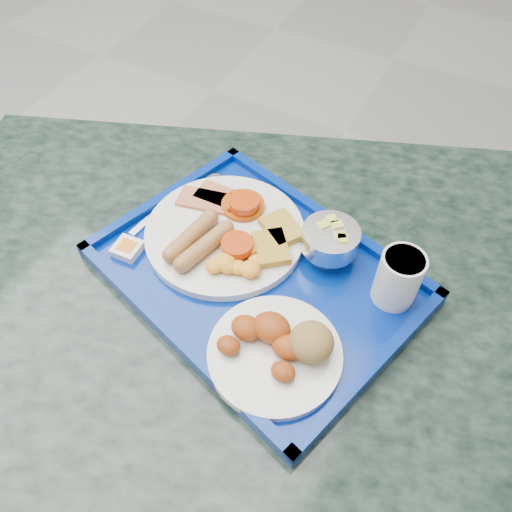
{
  "coord_description": "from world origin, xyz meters",
  "views": [
    {
      "loc": [
        1.15,
        -0.41,
        1.33
      ],
      "look_at": [
        0.94,
        -0.01,
        0.77
      ],
      "focal_mm": 35.0,
      "sensor_mm": 36.0,
      "label": 1
    }
  ],
  "objects_px": {
    "juice_cup": "(399,277)",
    "table": "(256,347)",
    "main_plate": "(228,234)",
    "fruit_bowl": "(330,239)",
    "tray": "(256,275)",
    "bread_plate": "(280,347)"
  },
  "relations": [
    {
      "from": "juice_cup",
      "to": "table",
      "type": "bearing_deg",
      "value": -158.81
    },
    {
      "from": "table",
      "to": "main_plate",
      "type": "xyz_separation_m",
      "value": [
        -0.08,
        0.06,
        0.21
      ]
    },
    {
      "from": "main_plate",
      "to": "juice_cup",
      "type": "relative_size",
      "value": 2.95
    },
    {
      "from": "table",
      "to": "fruit_bowl",
      "type": "height_order",
      "value": "fruit_bowl"
    },
    {
      "from": "table",
      "to": "tray",
      "type": "distance_m",
      "value": 0.19
    },
    {
      "from": "tray",
      "to": "fruit_bowl",
      "type": "xyz_separation_m",
      "value": [
        0.08,
        0.08,
        0.05
      ]
    },
    {
      "from": "juice_cup",
      "to": "main_plate",
      "type": "bearing_deg",
      "value": -176.46
    },
    {
      "from": "bread_plate",
      "to": "tray",
      "type": "bearing_deg",
      "value": 130.8
    },
    {
      "from": "bread_plate",
      "to": "juice_cup",
      "type": "height_order",
      "value": "juice_cup"
    },
    {
      "from": "fruit_bowl",
      "to": "juice_cup",
      "type": "bearing_deg",
      "value": -13.02
    },
    {
      "from": "main_plate",
      "to": "bread_plate",
      "type": "bearing_deg",
      "value": -41.71
    },
    {
      "from": "main_plate",
      "to": "fruit_bowl",
      "type": "relative_size",
      "value": 2.93
    },
    {
      "from": "table",
      "to": "juice_cup",
      "type": "distance_m",
      "value": 0.32
    },
    {
      "from": "table",
      "to": "fruit_bowl",
      "type": "xyz_separation_m",
      "value": [
        0.07,
        0.1,
        0.24
      ]
    },
    {
      "from": "fruit_bowl",
      "to": "tray",
      "type": "bearing_deg",
      "value": -135.86
    },
    {
      "from": "table",
      "to": "juice_cup",
      "type": "height_order",
      "value": "juice_cup"
    },
    {
      "from": "table",
      "to": "main_plate",
      "type": "relative_size",
      "value": 5.24
    },
    {
      "from": "table",
      "to": "fruit_bowl",
      "type": "distance_m",
      "value": 0.27
    },
    {
      "from": "tray",
      "to": "bread_plate",
      "type": "xyz_separation_m",
      "value": [
        0.09,
        -0.11,
        0.02
      ]
    },
    {
      "from": "tray",
      "to": "juice_cup",
      "type": "distance_m",
      "value": 0.21
    },
    {
      "from": "table",
      "to": "juice_cup",
      "type": "xyz_separation_m",
      "value": [
        0.19,
        0.07,
        0.25
      ]
    },
    {
      "from": "tray",
      "to": "bread_plate",
      "type": "distance_m",
      "value": 0.14
    }
  ]
}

